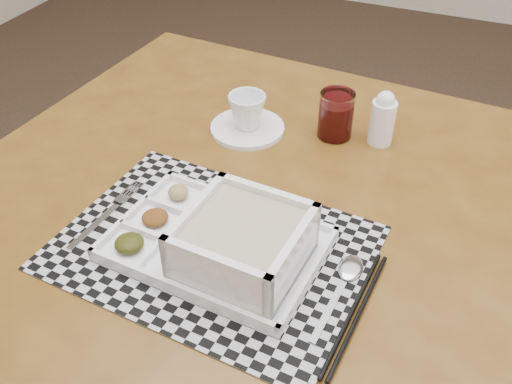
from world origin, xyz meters
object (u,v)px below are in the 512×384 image
Objects in this scene: dining_table at (252,243)px; cup at (247,111)px; juice_glass at (336,117)px; serving_tray at (233,245)px; creamer_bottle at (383,119)px.

dining_table is 0.27m from cup.
serving_tray is at bearing -95.43° from juice_glass.
juice_glass is (0.17, 0.05, -0.00)m from cup.
creamer_bottle is at bearing 8.62° from juice_glass.
serving_tray is at bearing -66.17° from cup.
creamer_bottle is at bearing 72.91° from serving_tray.
creamer_bottle reaches higher than juice_glass.
dining_table is 10.37× the size of creamer_bottle.
cup is 0.80× the size of juice_glass.
serving_tray is 4.43× the size of cup.
dining_table is at bearing -61.28° from cup.
dining_table is 12.15× the size of juice_glass.
cup is at bearing 110.44° from serving_tray.
cup is 0.68× the size of creamer_bottle.
juice_glass reaches higher than dining_table.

